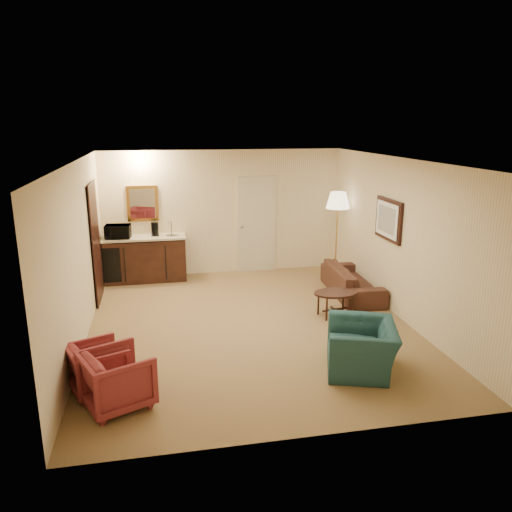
{
  "coord_description": "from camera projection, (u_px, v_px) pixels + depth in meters",
  "views": [
    {
      "loc": [
        -1.34,
        -7.3,
        3.15
      ],
      "look_at": [
        0.2,
        0.5,
        1.0
      ],
      "focal_mm": 35.0,
      "sensor_mm": 36.0,
      "label": 1
    }
  ],
  "objects": [
    {
      "name": "ground",
      "position": [
        250.0,
        325.0,
        7.98
      ],
      "size": [
        6.0,
        6.0,
        0.0
      ],
      "primitive_type": "plane",
      "color": "olive",
      "rests_on": "ground"
    },
    {
      "name": "room_walls",
      "position": [
        235.0,
        211.0,
        8.25
      ],
      "size": [
        5.02,
        6.01,
        2.61
      ],
      "color": "beige",
      "rests_on": "ground"
    },
    {
      "name": "wetbar_cabinet",
      "position": [
        146.0,
        259.0,
        10.13
      ],
      "size": [
        1.64,
        0.58,
        0.92
      ],
      "primitive_type": "cube",
      "color": "#351B10",
      "rests_on": "ground"
    },
    {
      "name": "sofa",
      "position": [
        352.0,
        276.0,
        9.32
      ],
      "size": [
        0.63,
        1.85,
        0.71
      ],
      "primitive_type": "imported",
      "rotation": [
        0.0,
        0.0,
        1.52
      ],
      "color": "black",
      "rests_on": "ground"
    },
    {
      "name": "teal_armchair",
      "position": [
        362.0,
        340.0,
        6.44
      ],
      "size": [
        0.91,
        1.13,
        0.86
      ],
      "primitive_type": "imported",
      "rotation": [
        0.0,
        0.0,
        -1.89
      ],
      "color": "#204D51",
      "rests_on": "ground"
    },
    {
      "name": "rose_chair_near",
      "position": [
        117.0,
        377.0,
        5.64
      ],
      "size": [
        0.89,
        0.91,
        0.73
      ],
      "primitive_type": "imported",
      "rotation": [
        0.0,
        0.0,
        1.99
      ],
      "color": "maroon",
      "rests_on": "ground"
    },
    {
      "name": "rose_chair_far",
      "position": [
        98.0,
        365.0,
        5.98
      ],
      "size": [
        0.79,
        0.81,
        0.65
      ],
      "primitive_type": "imported",
      "rotation": [
        0.0,
        0.0,
        1.96
      ],
      "color": "maroon",
      "rests_on": "ground"
    },
    {
      "name": "coffee_table",
      "position": [
        335.0,
        304.0,
        8.32
      ],
      "size": [
        0.8,
        0.61,
        0.42
      ],
      "primitive_type": "cube",
      "rotation": [
        0.0,
        0.0,
        0.17
      ],
      "color": "black",
      "rests_on": "ground"
    },
    {
      "name": "floor_lamp",
      "position": [
        337.0,
        236.0,
        10.17
      ],
      "size": [
        0.59,
        0.59,
        1.8
      ],
      "primitive_type": "cube",
      "rotation": [
        0.0,
        0.0,
        0.26
      ],
      "color": "gold",
      "rests_on": "ground"
    },
    {
      "name": "waste_bin",
      "position": [
        179.0,
        272.0,
        10.27
      ],
      "size": [
        0.28,
        0.28,
        0.3
      ],
      "primitive_type": "cylinder",
      "rotation": [
        0.0,
        0.0,
        0.19
      ],
      "color": "black",
      "rests_on": "ground"
    },
    {
      "name": "microwave",
      "position": [
        118.0,
        230.0,
        9.82
      ],
      "size": [
        0.51,
        0.31,
        0.33
      ],
      "primitive_type": "imported",
      "rotation": [
        0.0,
        0.0,
        -0.09
      ],
      "color": "black",
      "rests_on": "wetbar_cabinet"
    },
    {
      "name": "coffee_maker",
      "position": [
        155.0,
        229.0,
        10.04
      ],
      "size": [
        0.16,
        0.16,
        0.28
      ],
      "primitive_type": "cylinder",
      "rotation": [
        0.0,
        0.0,
        -0.06
      ],
      "color": "black",
      "rests_on": "wetbar_cabinet"
    }
  ]
}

